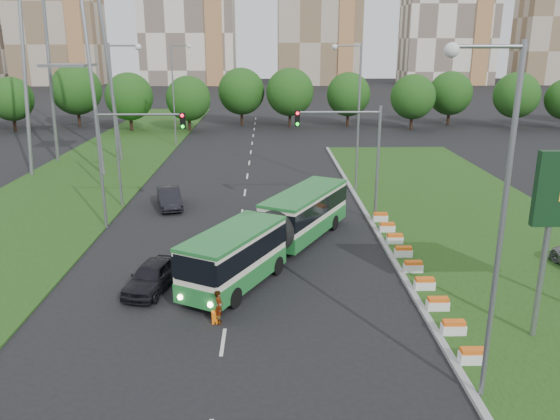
{
  "coord_description": "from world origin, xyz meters",
  "views": [
    {
      "loc": [
        -1.11,
        -26.16,
        11.84
      ],
      "look_at": [
        -0.38,
        4.31,
        2.6
      ],
      "focal_mm": 35.0,
      "sensor_mm": 36.0,
      "label": 1
    }
  ],
  "objects_px": {
    "traffic_mast_left": "(124,150)",
    "shopping_trolley": "(215,317)",
    "traffic_mast_median": "(355,146)",
    "articulated_bus": "(271,230)",
    "car_left_far": "(169,198)",
    "car_left_near": "(152,276)",
    "pedestrian": "(219,307)"
  },
  "relations": [
    {
      "from": "car_left_far",
      "to": "pedestrian",
      "type": "relative_size",
      "value": 2.94
    },
    {
      "from": "pedestrian",
      "to": "traffic_mast_left",
      "type": "bearing_deg",
      "value": 23.64
    },
    {
      "from": "car_left_near",
      "to": "pedestrian",
      "type": "relative_size",
      "value": 2.78
    },
    {
      "from": "traffic_mast_left",
      "to": "shopping_trolley",
      "type": "xyz_separation_m",
      "value": [
        6.92,
        -13.37,
        -5.08
      ]
    },
    {
      "from": "car_left_near",
      "to": "shopping_trolley",
      "type": "bearing_deg",
      "value": -32.47
    },
    {
      "from": "articulated_bus",
      "to": "car_left_near",
      "type": "relative_size",
      "value": 3.7
    },
    {
      "from": "traffic_mast_median",
      "to": "car_left_far",
      "type": "xyz_separation_m",
      "value": [
        -13.32,
        3.78,
        -4.59
      ]
    },
    {
      "from": "traffic_mast_median",
      "to": "car_left_near",
      "type": "height_order",
      "value": "traffic_mast_median"
    },
    {
      "from": "traffic_mast_median",
      "to": "car_left_far",
      "type": "bearing_deg",
      "value": 164.14
    },
    {
      "from": "traffic_mast_median",
      "to": "articulated_bus",
      "type": "xyz_separation_m",
      "value": [
        -5.72,
        -6.46,
        -3.73
      ]
    },
    {
      "from": "articulated_bus",
      "to": "shopping_trolley",
      "type": "height_order",
      "value": "articulated_bus"
    },
    {
      "from": "articulated_bus",
      "to": "pedestrian",
      "type": "xyz_separation_m",
      "value": [
        -2.34,
        -7.9,
        -0.84
      ]
    },
    {
      "from": "traffic_mast_left",
      "to": "articulated_bus",
      "type": "relative_size",
      "value": 0.5
    },
    {
      "from": "traffic_mast_median",
      "to": "traffic_mast_left",
      "type": "bearing_deg",
      "value": -176.23
    },
    {
      "from": "articulated_bus",
      "to": "car_left_far",
      "type": "bearing_deg",
      "value": 154.91
    },
    {
      "from": "traffic_mast_left",
      "to": "shopping_trolley",
      "type": "relative_size",
      "value": 14.48
    },
    {
      "from": "car_left_near",
      "to": "car_left_far",
      "type": "height_order",
      "value": "car_left_far"
    },
    {
      "from": "pedestrian",
      "to": "articulated_bus",
      "type": "bearing_deg",
      "value": -20.84
    },
    {
      "from": "car_left_far",
      "to": "shopping_trolley",
      "type": "relative_size",
      "value": 8.3
    },
    {
      "from": "traffic_mast_left",
      "to": "articulated_bus",
      "type": "distance_m",
      "value": 11.52
    },
    {
      "from": "articulated_bus",
      "to": "pedestrian",
      "type": "distance_m",
      "value": 8.28
    },
    {
      "from": "traffic_mast_left",
      "to": "car_left_far",
      "type": "relative_size",
      "value": 1.74
    },
    {
      "from": "traffic_mast_median",
      "to": "shopping_trolley",
      "type": "height_order",
      "value": "traffic_mast_median"
    },
    {
      "from": "pedestrian",
      "to": "shopping_trolley",
      "type": "relative_size",
      "value": 2.83
    },
    {
      "from": "car_left_near",
      "to": "car_left_far",
      "type": "distance_m",
      "value": 14.7
    },
    {
      "from": "car_left_near",
      "to": "shopping_trolley",
      "type": "relative_size",
      "value": 7.86
    },
    {
      "from": "car_left_near",
      "to": "traffic_mast_left",
      "type": "bearing_deg",
      "value": 122.54
    },
    {
      "from": "pedestrian",
      "to": "car_left_near",
      "type": "bearing_deg",
      "value": 41.56
    },
    {
      "from": "articulated_bus",
      "to": "car_left_near",
      "type": "height_order",
      "value": "articulated_bus"
    },
    {
      "from": "traffic_mast_median",
      "to": "traffic_mast_left",
      "type": "distance_m",
      "value": 15.19
    },
    {
      "from": "shopping_trolley",
      "to": "pedestrian",
      "type": "bearing_deg",
      "value": -5.25
    },
    {
      "from": "traffic_mast_median",
      "to": "car_left_far",
      "type": "relative_size",
      "value": 1.74
    }
  ]
}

